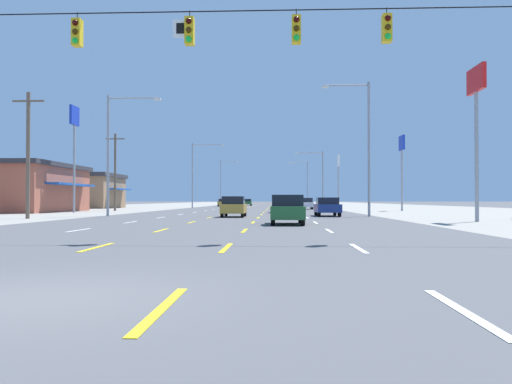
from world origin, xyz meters
name	(u,v)px	position (x,y,z in m)	size (l,w,h in m)	color
ground_plane	(256,209)	(0.00, 66.00, 0.00)	(572.00, 572.00, 0.00)	#4C4C4F
lot_apron_left	(86,209)	(-24.75, 66.00, 0.00)	(28.00, 440.00, 0.01)	gray
lot_apron_right	(430,209)	(24.75, 66.00, 0.00)	(28.00, 440.00, 0.01)	gray
lane_markings	(263,206)	(0.00, 104.50, 0.01)	(10.64, 227.60, 0.01)	white
signal_span_wire	(184,83)	(-0.02, 10.38, 5.23)	(26.35, 0.53, 8.80)	brown
hatchback_inner_right_nearest	(287,209)	(3.64, 19.95, 0.78)	(1.72, 3.90, 1.54)	#235B2D
hatchback_center_turn_near	(234,206)	(-0.13, 31.19, 0.78)	(1.72, 3.90, 1.54)	#B28C33
sedan_far_right_mid	(327,207)	(7.04, 33.38, 0.76)	(1.80, 4.50, 1.46)	navy
hatchback_inner_right_midfar	(281,205)	(3.50, 43.98, 0.78)	(1.72, 3.90, 1.54)	red
hatchback_far_right_far	(306,203)	(7.08, 62.37, 0.78)	(1.72, 3.90, 1.54)	silver
sedan_far_left_farther	(223,203)	(-7.23, 89.99, 0.76)	(1.80, 4.50, 1.46)	#B28C33
sedan_inner_left_farthest	(248,202)	(-3.28, 101.77, 0.76)	(1.80, 4.50, 1.46)	#235B2D
hatchback_far_right_distant_a	(293,202)	(6.88, 110.76, 0.78)	(1.72, 3.90, 1.54)	white
storefront_left_row_1	(2,188)	(-26.18, 46.09, 2.58)	(15.47, 14.33, 5.13)	#A35642
storefront_left_row_2	(73,191)	(-28.32, 69.92, 2.67)	(14.95, 11.18, 5.28)	#8C6B4C
pole_sign_left_row_1	(74,133)	(-17.10, 42.93, 7.97)	(0.24, 1.95, 10.64)	gray
pole_sign_right_row_0	(476,103)	(14.81, 23.65, 7.00)	(0.24, 2.40, 9.11)	gray
pole_sign_right_row_1	(402,154)	(17.52, 52.49, 6.60)	(0.24, 2.04, 8.71)	gray
pole_sign_right_row_2	(338,167)	(14.00, 83.95, 7.18)	(0.24, 2.30, 9.30)	gray
streetlight_left_row_0	(114,146)	(-9.71, 32.54, 5.54)	(4.26, 0.26, 9.52)	gray
streetlight_right_row_0	(365,140)	(9.82, 32.54, 5.91)	(3.69, 0.26, 10.37)	gray
streetlight_left_row_1	(196,170)	(-9.60, 71.83, 5.98)	(5.08, 0.26, 10.17)	gray
streetlight_right_row_1	(320,174)	(9.65, 71.83, 5.21)	(4.42, 0.26, 8.84)	gray
streetlight_left_row_2	(222,179)	(-9.74, 111.13, 6.10)	(4.26, 0.26, 10.59)	gray
streetlight_right_row_2	(305,180)	(9.68, 111.13, 5.91)	(4.56, 0.26, 10.17)	gray
utility_pole_left_row_0	(28,153)	(-13.83, 27.13, 4.50)	(2.20, 0.26, 8.62)	brown
utility_pole_left_row_1	(115,171)	(-15.69, 51.30, 4.68)	(2.20, 0.26, 8.97)	brown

